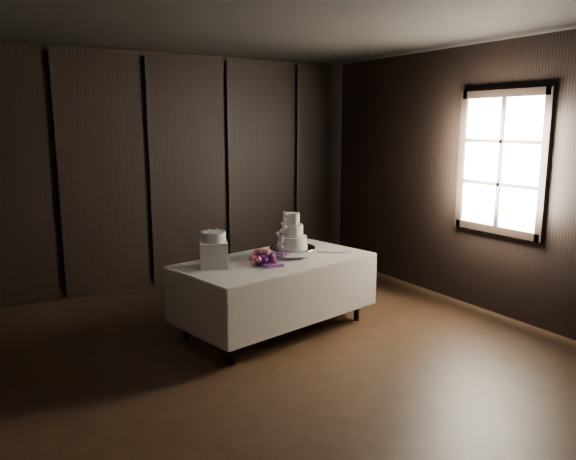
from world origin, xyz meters
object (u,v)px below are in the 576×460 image
Objects in this scene: wedding_cake at (291,234)px; small_cake at (213,237)px; bouquet at (262,258)px; box_pedestal at (214,254)px; display_table at (275,292)px; cake_stand at (292,252)px.

small_cake is at bearing -177.37° from wedding_cake.
wedding_cake reaches higher than small_cake.
bouquet is 0.52m from small_cake.
small_cake reaches higher than box_pedestal.
bouquet is 0.47m from box_pedestal.
wedding_cake is 0.90× the size of bouquet.
small_cake is at bearing 159.67° from bouquet.
display_table is 4.47× the size of cake_stand.
cake_stand is 0.49m from bouquet.
box_pedestal is at bearing 180.00° from small_cake.
wedding_cake reaches higher than box_pedestal.
wedding_cake is 1.52× the size of small_cake.
box_pedestal is (-0.89, -0.02, 0.08)m from cake_stand.
wedding_cake is 0.48m from bouquet.
display_table is 0.81m from box_pedestal.
wedding_cake is (0.20, 0.03, 0.58)m from display_table.
small_cake is at bearing -178.91° from cake_stand.
wedding_cake is at bearing 21.32° from bouquet.
cake_stand is 1.86× the size of box_pedestal.
small_cake is (-0.44, 0.16, 0.23)m from bouquet.
bouquet reaches higher than cake_stand.
bouquet is at bearing -158.15° from cake_stand.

